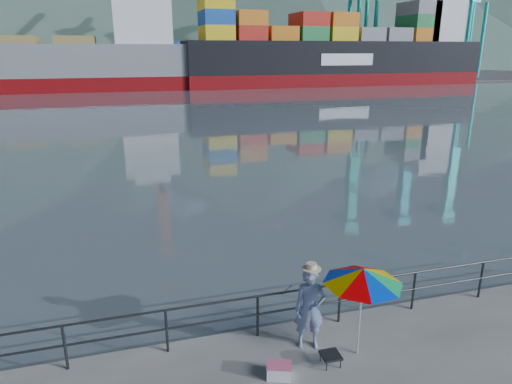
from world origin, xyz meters
TOP-DOWN VIEW (x-y plane):
  - harbor_water at (0.00, 130.00)m, footprint 500.00×280.00m
  - far_dock at (10.00, 93.00)m, footprint 200.00×40.00m
  - guardrail at (0.00, 1.70)m, footprint 22.00×0.06m
  - container_stacks at (34.66, 93.45)m, footprint 58.00×5.40m
  - fisherman at (1.96, 1.05)m, footprint 0.76×0.60m
  - beach_umbrella at (2.86, 0.51)m, footprint 2.03×2.03m
  - folding_stool at (2.14, 0.33)m, footprint 0.40×0.40m
  - cooler_bag at (1.02, 0.28)m, footprint 0.54×0.45m
  - fishing_rod at (1.75, 1.94)m, footprint 0.42×1.70m
  - bulk_carrier at (-12.43, 74.45)m, footprint 53.73×9.30m
  - container_ship at (39.07, 73.78)m, footprint 56.16×9.36m

SIDE VIEW (x-z plane):
  - harbor_water at x=0.00m, z-range 0.00..0.00m
  - far_dock at x=10.00m, z-range -0.20..0.20m
  - fishing_rod at x=1.75m, z-range -0.61..0.61m
  - cooler_bag at x=1.02m, z-range 0.00..0.27m
  - folding_stool at x=2.14m, z-range 0.01..0.26m
  - guardrail at x=0.00m, z-range 0.01..1.03m
  - fisherman at x=1.96m, z-range 0.00..1.83m
  - beach_umbrella at x=2.86m, z-range 0.83..2.82m
  - container_stacks at x=34.66m, z-range -1.17..6.63m
  - bulk_carrier at x=-12.43m, z-range -3.16..11.34m
  - container_ship at x=39.07m, z-range -3.18..14.92m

